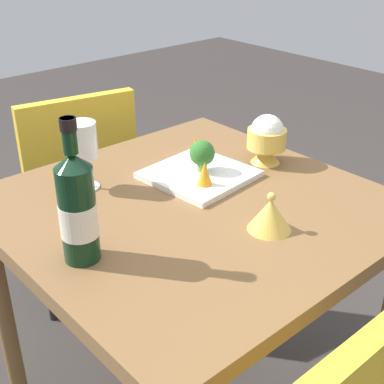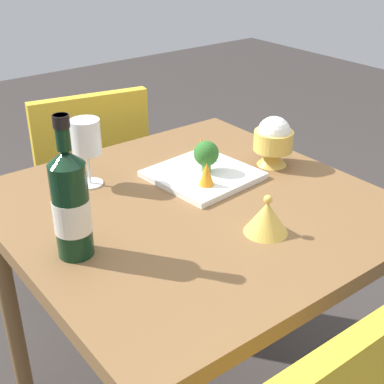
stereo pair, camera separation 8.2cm
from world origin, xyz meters
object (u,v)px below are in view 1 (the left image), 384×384
(carrot_garnish_left, at_px, (205,173))
(carrot_garnish_right, at_px, (195,149))
(wine_bottle, at_px, (77,208))
(rice_bowl, at_px, (267,138))
(rice_bowl_lid, at_px, (270,215))
(wine_glass, at_px, (82,142))
(broccoli_floret, at_px, (202,154))
(chair_by_wall, at_px, (77,178))
(serving_plate, at_px, (199,174))

(carrot_garnish_left, height_order, carrot_garnish_right, carrot_garnish_right)
(wine_bottle, bearing_deg, rice_bowl, -83.79)
(rice_bowl_lid, relative_size, carrot_garnish_left, 1.61)
(rice_bowl_lid, xyz_separation_m, carrot_garnish_left, (0.24, -0.02, 0.01))
(wine_glass, distance_m, broccoli_floret, 0.32)
(wine_bottle, relative_size, rice_bowl_lid, 3.06)
(rice_bowl, relative_size, broccoli_floret, 1.65)
(wine_bottle, height_order, rice_bowl, wine_bottle)
(wine_bottle, distance_m, broccoli_floret, 0.47)
(wine_bottle, height_order, wine_glass, wine_bottle)
(broccoli_floret, bearing_deg, chair_by_wall, 4.39)
(wine_bottle, relative_size, carrot_garnish_left, 4.93)
(chair_by_wall, height_order, broccoli_floret, chair_by_wall)
(wine_glass, height_order, serving_plate, wine_glass)
(wine_bottle, relative_size, serving_plate, 1.12)
(wine_glass, bearing_deg, chair_by_wall, -25.59)
(wine_glass, bearing_deg, wine_bottle, 147.01)
(wine_bottle, xyz_separation_m, carrot_garnish_right, (0.19, -0.48, -0.07))
(rice_bowl, height_order, rice_bowl_lid, rice_bowl)
(chair_by_wall, xyz_separation_m, rice_bowl, (-0.67, -0.24, 0.29))
(carrot_garnish_left, bearing_deg, wine_bottle, 98.35)
(serving_plate, bearing_deg, carrot_garnish_right, -34.70)
(chair_by_wall, bearing_deg, carrot_garnish_left, -79.24)
(wine_glass, relative_size, rice_bowl, 1.26)
(serving_plate, relative_size, carrot_garnish_left, 4.40)
(broccoli_floret, xyz_separation_m, carrot_garnish_left, (-0.06, 0.05, -0.02))
(carrot_garnish_left, distance_m, carrot_garnish_right, 0.16)
(rice_bowl, bearing_deg, wine_bottle, 96.21)
(chair_by_wall, height_order, carrot_garnish_right, chair_by_wall)
(wine_glass, height_order, rice_bowl_lid, wine_glass)
(carrot_garnish_right, bearing_deg, broccoli_floret, 152.32)
(chair_by_wall, distance_m, carrot_garnish_right, 0.62)
(chair_by_wall, bearing_deg, serving_plate, -75.56)
(chair_by_wall, relative_size, carrot_garnish_left, 13.70)
(carrot_garnish_left, bearing_deg, rice_bowl, -87.26)
(wine_bottle, height_order, carrot_garnish_right, wine_bottle)
(wine_glass, relative_size, serving_plate, 0.66)
(rice_bowl, relative_size, carrot_garnish_left, 2.29)
(wine_glass, height_order, broccoli_floret, wine_glass)
(chair_by_wall, relative_size, wine_glass, 4.75)
(chair_by_wall, distance_m, rice_bowl_lid, 0.95)
(broccoli_floret, bearing_deg, rice_bowl, -105.05)
(rice_bowl_lid, distance_m, carrot_garnish_left, 0.24)
(wine_bottle, distance_m, rice_bowl_lid, 0.42)
(wine_bottle, relative_size, carrot_garnish_right, 4.48)
(rice_bowl, bearing_deg, chair_by_wall, 20.06)
(broccoli_floret, relative_size, carrot_garnish_left, 1.38)
(wine_glass, xyz_separation_m, rice_bowl, (-0.20, -0.47, -0.05))
(wine_glass, xyz_separation_m, carrot_garnish_right, (-0.08, -0.31, -0.08))
(broccoli_floret, xyz_separation_m, carrot_garnish_right, (0.07, -0.03, -0.02))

